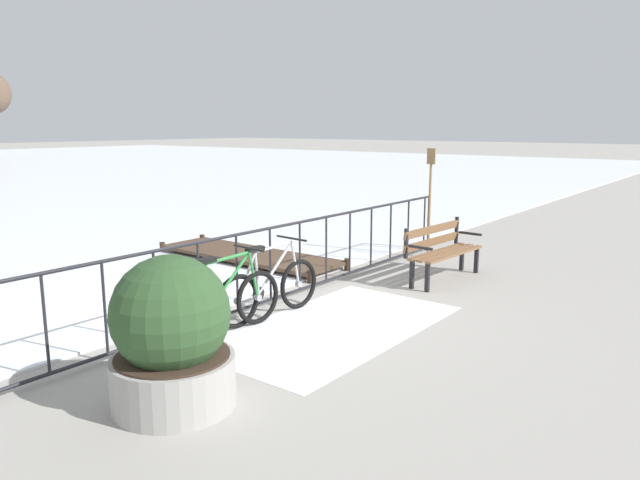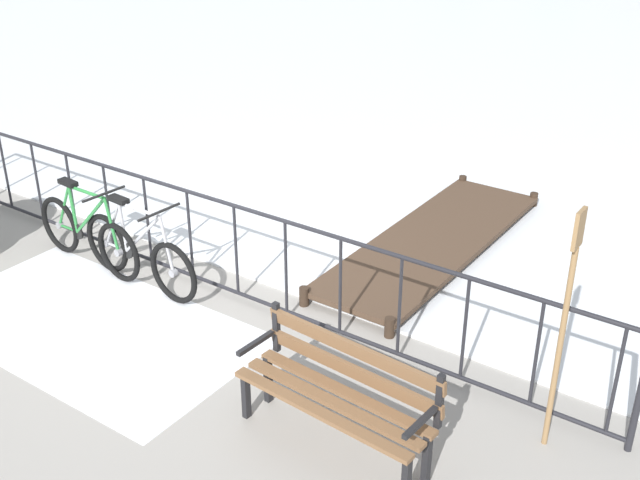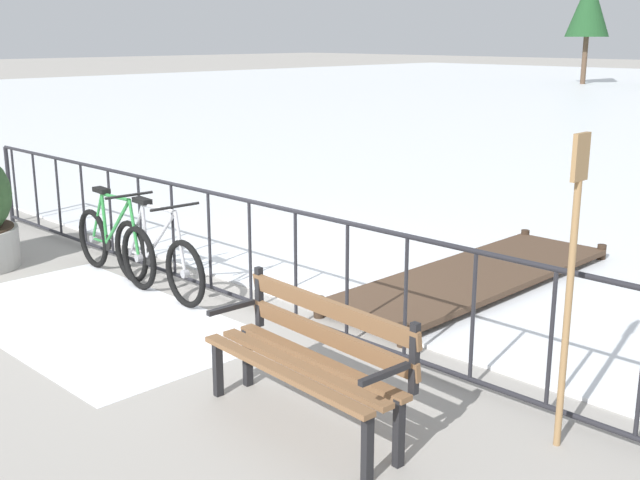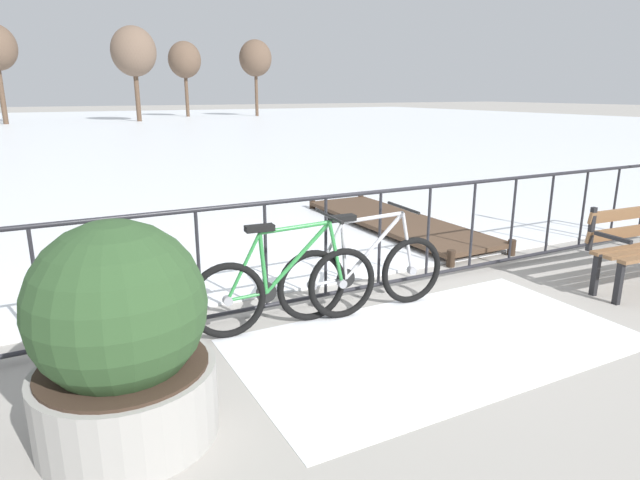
{
  "view_description": "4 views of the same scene",
  "coord_description": "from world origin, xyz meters",
  "px_view_note": "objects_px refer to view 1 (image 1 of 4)",
  "views": [
    {
      "loc": [
        -5.68,
        -5.23,
        2.38
      ],
      "look_at": [
        0.06,
        -0.79,
        0.98
      ],
      "focal_mm": 33.33,
      "sensor_mm": 36.0,
      "label": 1
    },
    {
      "loc": [
        5.24,
        -5.17,
        4.14
      ],
      "look_at": [
        1.44,
        0.26,
        0.81
      ],
      "focal_mm": 44.25,
      "sensor_mm": 36.0,
      "label": 2
    },
    {
      "loc": [
        6.07,
        -4.56,
        2.52
      ],
      "look_at": [
        1.15,
        0.39,
        0.71
      ],
      "focal_mm": 44.33,
      "sensor_mm": 36.0,
      "label": 3
    },
    {
      "loc": [
        -2.99,
        -4.38,
        2.0
      ],
      "look_at": [
        -0.51,
        0.32,
        0.54
      ],
      "focal_mm": 30.46,
      "sensor_mm": 36.0,
      "label": 4
    }
  ],
  "objects_px": {
    "bicycle_near_railing": "(223,304)",
    "oar_upright": "(430,196)",
    "bicycle_second": "(269,289)",
    "park_bench": "(441,247)",
    "planter_with_shrub": "(172,336)"
  },
  "relations": [
    {
      "from": "bicycle_second",
      "to": "bicycle_near_railing",
      "type": "bearing_deg",
      "value": -179.83
    },
    {
      "from": "planter_with_shrub",
      "to": "bicycle_near_railing",
      "type": "bearing_deg",
      "value": 32.79
    },
    {
      "from": "park_bench",
      "to": "bicycle_near_railing",
      "type": "bearing_deg",
      "value": 167.82
    },
    {
      "from": "bicycle_near_railing",
      "to": "park_bench",
      "type": "bearing_deg",
      "value": -12.18
    },
    {
      "from": "park_bench",
      "to": "planter_with_shrub",
      "type": "bearing_deg",
      "value": -178.63
    },
    {
      "from": "park_bench",
      "to": "planter_with_shrub",
      "type": "xyz_separation_m",
      "value": [
        -5.3,
        -0.13,
        0.11
      ]
    },
    {
      "from": "bicycle_second",
      "to": "oar_upright",
      "type": "height_order",
      "value": "oar_upright"
    },
    {
      "from": "bicycle_near_railing",
      "to": "oar_upright",
      "type": "distance_m",
      "value": 5.2
    },
    {
      "from": "bicycle_near_railing",
      "to": "planter_with_shrub",
      "type": "height_order",
      "value": "planter_with_shrub"
    },
    {
      "from": "bicycle_near_railing",
      "to": "oar_upright",
      "type": "relative_size",
      "value": 0.86
    },
    {
      "from": "park_bench",
      "to": "bicycle_second",
      "type": "bearing_deg",
      "value": 164.78
    },
    {
      "from": "park_bench",
      "to": "oar_upright",
      "type": "distance_m",
      "value": 1.71
    },
    {
      "from": "planter_with_shrub",
      "to": "oar_upright",
      "type": "bearing_deg",
      "value": 8.75
    },
    {
      "from": "planter_with_shrub",
      "to": "park_bench",
      "type": "bearing_deg",
      "value": 1.37
    },
    {
      "from": "bicycle_near_railing",
      "to": "oar_upright",
      "type": "xyz_separation_m",
      "value": [
        5.14,
        0.07,
        0.77
      ]
    }
  ]
}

